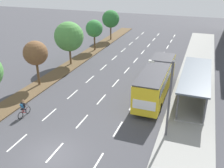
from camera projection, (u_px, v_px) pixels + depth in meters
name	position (u px, v px, depth m)	size (l,w,h in m)	color
ground_plane	(52.00, 155.00, 18.91)	(140.00, 140.00, 0.00)	#424247
median_strip	(77.00, 61.00, 38.63)	(2.60, 52.00, 0.12)	brown
sidewalk_right	(196.00, 76.00, 33.10)	(4.50, 52.00, 0.15)	gray
lane_divider_left	(104.00, 67.00, 36.28)	(0.14, 48.99, 0.01)	white
lane_divider_center	(127.00, 70.00, 35.18)	(0.14, 48.99, 0.01)	white
lane_divider_right	(152.00, 74.00, 34.08)	(0.14, 48.99, 0.01)	white
bus_shelter	(198.00, 84.00, 26.37)	(2.90, 10.81, 2.86)	gray
bus	(156.00, 78.00, 27.27)	(2.54, 11.29, 3.37)	yellow
cyclist	(24.00, 109.00, 23.73)	(0.46, 1.82, 1.71)	black
median_tree_second	(35.00, 53.00, 28.92)	(2.82, 2.82, 5.35)	brown
median_tree_third	(69.00, 37.00, 35.63)	(4.17, 4.17, 6.17)	brown
median_tree_fourth	(94.00, 29.00, 42.43)	(2.88, 2.88, 5.17)	brown
median_tree_fifth	(111.00, 19.00, 49.05)	(3.36, 3.36, 5.75)	brown
streetlight	(168.00, 94.00, 19.56)	(1.91, 0.24, 6.50)	#4C4C51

